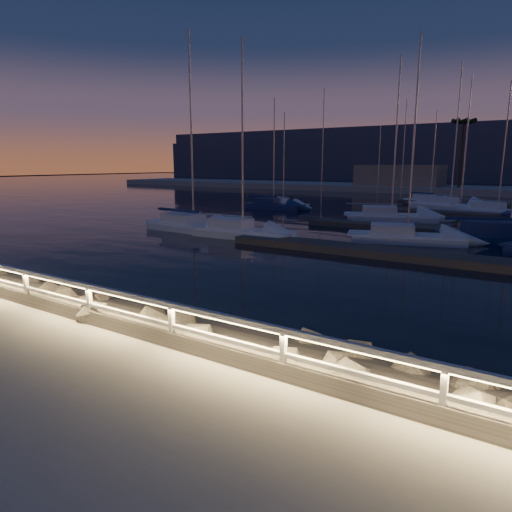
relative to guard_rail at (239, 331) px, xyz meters
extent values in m
plane|color=#ABA49A|center=(0.07, 0.00, -0.77)|extent=(400.00, 400.00, 0.00)
cube|color=#ABA49A|center=(0.07, -2.50, -0.87)|extent=(240.00, 5.00, 0.20)
cube|color=slate|center=(0.07, 1.50, -1.07)|extent=(240.00, 3.45, 1.29)
plane|color=black|center=(0.07, 0.00, -1.97)|extent=(400.00, 400.00, 0.00)
cube|color=silver|center=(-7.93, 0.00, -0.27)|extent=(0.11, 0.11, 1.00)
cube|color=silver|center=(-4.93, 0.00, -0.27)|extent=(0.11, 0.11, 1.00)
cube|color=silver|center=(-1.93, 0.00, -0.27)|extent=(0.11, 0.11, 1.00)
cube|color=silver|center=(1.07, 0.00, -0.27)|extent=(0.11, 0.11, 1.00)
cube|color=silver|center=(4.07, 0.00, -0.27)|extent=(0.11, 0.11, 1.00)
cube|color=silver|center=(0.07, 0.00, 0.23)|extent=(44.00, 0.12, 0.12)
cube|color=silver|center=(0.07, 0.00, -0.27)|extent=(44.00, 0.09, 0.09)
cube|color=#FFDA72|center=(0.07, -0.02, 0.15)|extent=(44.00, 0.04, 0.03)
sphere|color=slate|center=(2.35, 2.59, -1.22)|extent=(0.85, 0.85, 0.85)
sphere|color=slate|center=(1.48, 0.87, -0.86)|extent=(0.84, 0.84, 0.84)
sphere|color=slate|center=(-2.96, 0.90, -0.86)|extent=(1.00, 1.00, 1.00)
sphere|color=slate|center=(-6.53, 1.09, -0.90)|extent=(0.92, 0.92, 0.92)
cube|color=#504943|center=(0.07, 16.00, -1.17)|extent=(22.00, 2.00, 0.40)
cube|color=#504943|center=(0.07, 26.00, -1.17)|extent=(22.00, 2.00, 0.40)
cube|color=#504943|center=(0.07, 38.00, -1.17)|extent=(22.00, 2.00, 0.40)
cube|color=#504943|center=(0.07, 50.00, -1.17)|extent=(22.00, 2.00, 0.40)
cube|color=gray|center=(-17.93, 74.00, 1.03)|extent=(14.00, 8.00, 4.00)
cylinder|color=#44341F|center=(-7.93, 72.00, 4.88)|extent=(0.44, 0.44, 10.50)
cube|color=#383F58|center=(-59.93, 140.00, 5.23)|extent=(120.00, 25.00, 18.00)
cube|color=white|center=(-11.72, 17.00, -1.22)|extent=(6.83, 2.53, 0.57)
cube|color=white|center=(-11.72, 17.00, -0.86)|extent=(7.38, 2.22, 0.16)
cube|color=white|center=(-12.66, 16.96, -0.50)|extent=(2.69, 1.79, 0.68)
cylinder|color=#A0A0A5|center=(-11.72, 17.00, 5.10)|extent=(0.12, 0.12, 11.71)
cylinder|color=#A0A0A5|center=(-13.13, 16.94, 0.02)|extent=(4.21, 0.26, 0.08)
cube|color=white|center=(-16.34, 17.43, -1.22)|extent=(7.58, 2.99, 0.58)
cube|color=white|center=(-16.34, 17.43, -0.86)|extent=(8.17, 2.66, 0.16)
cube|color=white|center=(-17.36, 17.50, -0.49)|extent=(3.01, 2.05, 0.68)
cylinder|color=#A0A0A5|center=(-16.34, 17.43, 5.69)|extent=(0.13, 0.13, 12.88)
cylinder|color=#A0A0A5|center=(-17.88, 17.54, 0.04)|extent=(4.63, 0.41, 0.08)
cube|color=white|center=(-19.93, 36.66, -1.22)|extent=(5.74, 2.57, 0.47)
cube|color=white|center=(-19.93, 36.66, -0.92)|extent=(6.16, 2.36, 0.13)
cube|color=white|center=(-20.69, 36.76, -0.63)|extent=(2.32, 1.66, 0.56)
cylinder|color=#A0A0A5|center=(-19.93, 36.66, 3.97)|extent=(0.10, 0.10, 9.63)
cylinder|color=#A0A0A5|center=(-21.08, 36.81, -0.20)|extent=(3.44, 0.53, 0.07)
cube|color=white|center=(-2.14, 20.99, -1.22)|extent=(7.00, 4.14, 0.52)
cube|color=white|center=(-2.14, 20.99, -0.89)|extent=(7.42, 3.99, 0.14)
cube|color=white|center=(-3.02, 20.71, -0.57)|extent=(2.97, 2.37, 0.61)
cylinder|color=#A0A0A5|center=(-2.14, 20.99, 4.96)|extent=(0.11, 0.11, 11.53)
cylinder|color=#A0A0A5|center=(-3.46, 20.57, -0.10)|extent=(3.97, 1.34, 0.08)
cube|color=navy|center=(3.11, 24.75, -1.22)|extent=(8.41, 5.74, 0.58)
cube|color=navy|center=(3.11, 24.75, -0.86)|extent=(8.85, 5.65, 0.16)
cube|color=navy|center=(2.10, 24.29, -0.49)|extent=(3.67, 3.11, 0.68)
cylinder|color=#A0A0A5|center=(1.59, 24.06, 0.04)|extent=(4.60, 2.14, 0.08)
cube|color=navy|center=(-19.93, 34.55, -1.22)|extent=(6.41, 2.72, 0.53)
cube|color=navy|center=(-19.93, 34.55, -0.89)|extent=(6.89, 2.47, 0.14)
cube|color=navy|center=(-20.79, 34.46, -0.55)|extent=(2.57, 1.80, 0.62)
cylinder|color=#A0A0A5|center=(-19.93, 34.55, 4.61)|extent=(0.12, 0.12, 10.81)
cylinder|color=#A0A0A5|center=(-21.22, 34.41, -0.07)|extent=(3.88, 0.49, 0.08)
cube|color=white|center=(-6.30, 31.41, -1.22)|extent=(7.72, 4.83, 0.57)
cube|color=white|center=(-6.30, 31.41, -0.86)|extent=(8.16, 4.70, 0.16)
cube|color=white|center=(-7.26, 31.06, -0.50)|extent=(3.31, 2.71, 0.67)
cylinder|color=#A0A0A5|center=(-6.30, 31.41, 5.60)|extent=(0.12, 0.12, 12.72)
cylinder|color=#A0A0A5|center=(-7.74, 30.88, 0.02)|extent=(4.32, 1.67, 0.08)
cube|color=white|center=(-4.04, 44.66, -1.22)|extent=(8.58, 5.03, 0.59)
cube|color=white|center=(-4.04, 44.66, -0.85)|extent=(9.10, 4.85, 0.16)
cube|color=white|center=(-5.12, 45.00, -0.48)|extent=(3.63, 2.89, 0.69)
cylinder|color=#A0A0A5|center=(-4.04, 44.66, 6.32)|extent=(0.13, 0.13, 14.13)
cylinder|color=#A0A0A5|center=(-5.65, 45.17, 0.06)|extent=(4.88, 1.61, 0.09)
cube|color=white|center=(-7.30, 50.12, -1.22)|extent=(6.24, 3.64, 0.50)
cube|color=white|center=(-7.30, 50.12, -0.90)|extent=(6.62, 3.50, 0.14)
cube|color=white|center=(-8.09, 50.36, -0.58)|extent=(2.64, 2.10, 0.59)
cylinder|color=#A0A0A5|center=(-7.30, 50.12, 4.33)|extent=(0.11, 0.11, 10.28)
cylinder|color=#A0A0A5|center=(-8.48, 50.48, -0.13)|extent=(3.56, 1.17, 0.07)
cube|color=white|center=(0.81, 41.34, -1.22)|extent=(7.20, 4.75, 0.53)
cube|color=white|center=(0.81, 41.34, -0.88)|extent=(7.60, 4.65, 0.15)
cube|color=white|center=(-0.07, 41.71, -0.54)|extent=(3.12, 2.61, 0.63)
cylinder|color=#A0A0A5|center=(0.81, 41.34, 5.16)|extent=(0.12, 0.12, 11.90)
cylinder|color=#A0A0A5|center=(-0.51, 41.89, -0.06)|extent=(3.98, 1.72, 0.08)
camera|label=1|loc=(5.24, -7.37, 3.44)|focal=32.00mm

